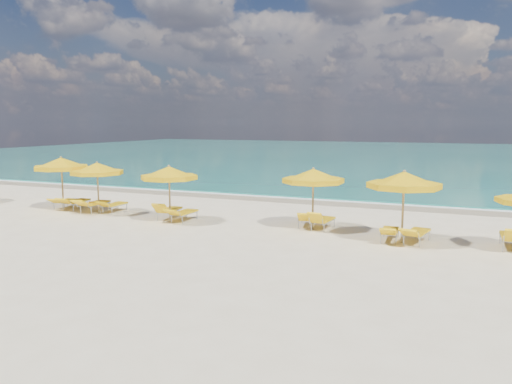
% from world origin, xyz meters
% --- Properties ---
extents(ground_plane, '(120.00, 120.00, 0.00)m').
position_xyz_m(ground_plane, '(0.00, 0.00, 0.00)').
color(ground_plane, beige).
extents(ocean, '(120.00, 80.00, 0.30)m').
position_xyz_m(ocean, '(0.00, 48.00, 0.00)').
color(ocean, '#12695C').
rests_on(ocean, ground).
extents(wet_sand_band, '(120.00, 2.60, 0.01)m').
position_xyz_m(wet_sand_band, '(0.00, 7.40, 0.00)').
color(wet_sand_band, tan).
rests_on(wet_sand_band, ground).
extents(foam_line, '(120.00, 1.20, 0.03)m').
position_xyz_m(foam_line, '(0.00, 8.20, 0.00)').
color(foam_line, white).
rests_on(foam_line, ground).
extents(whitecap_near, '(14.00, 0.36, 0.05)m').
position_xyz_m(whitecap_near, '(-6.00, 17.00, 0.00)').
color(whitecap_near, white).
rests_on(whitecap_near, ground).
extents(whitecap_far, '(18.00, 0.30, 0.05)m').
position_xyz_m(whitecap_far, '(8.00, 24.00, 0.00)').
color(whitecap_far, white).
rests_on(whitecap_far, ground).
extents(umbrella_1, '(3.41, 3.41, 2.60)m').
position_xyz_m(umbrella_1, '(-9.55, 0.11, 2.22)').
color(umbrella_1, '#A68A53').
rests_on(umbrella_1, ground).
extents(umbrella_2, '(2.62, 2.62, 2.43)m').
position_xyz_m(umbrella_2, '(-7.30, -0.02, 2.07)').
color(umbrella_2, '#A68A53').
rests_on(umbrella_2, ground).
extents(umbrella_3, '(3.18, 3.18, 2.43)m').
position_xyz_m(umbrella_3, '(-3.12, -0.50, 2.08)').
color(umbrella_3, '#A68A53').
rests_on(umbrella_3, ground).
extents(umbrella_4, '(3.22, 3.22, 2.47)m').
position_xyz_m(umbrella_4, '(2.87, 0.45, 2.10)').
color(umbrella_4, '#A68A53').
rests_on(umbrella_4, ground).
extents(umbrella_5, '(2.97, 2.97, 2.58)m').
position_xyz_m(umbrella_5, '(6.40, -0.53, 2.20)').
color(umbrella_5, '#A68A53').
rests_on(umbrella_5, ground).
extents(lounger_1_left, '(0.80, 1.76, 0.61)m').
position_xyz_m(lounger_1_left, '(-9.93, 0.57, 0.20)').
color(lounger_1_left, '#A5A8AD').
rests_on(lounger_1_left, ground).
extents(lounger_1_right, '(0.78, 1.96, 0.72)m').
position_xyz_m(lounger_1_right, '(-9.11, 0.47, 0.22)').
color(lounger_1_right, '#A5A8AD').
rests_on(lounger_1_right, ground).
extents(lounger_2_left, '(0.75, 2.09, 0.77)m').
position_xyz_m(lounger_2_left, '(-7.74, 0.18, 0.24)').
color(lounger_2_left, '#A5A8AD').
rests_on(lounger_2_left, ground).
extents(lounger_2_right, '(0.61, 1.77, 0.67)m').
position_xyz_m(lounger_2_right, '(-6.88, 0.57, 0.21)').
color(lounger_2_right, '#A5A8AD').
rests_on(lounger_2_right, ground).
extents(lounger_3_left, '(0.86, 1.93, 0.87)m').
position_xyz_m(lounger_3_left, '(-3.55, 0.10, 0.23)').
color(lounger_3_left, '#A5A8AD').
rests_on(lounger_3_left, ground).
extents(lounger_3_right, '(0.66, 1.88, 0.70)m').
position_xyz_m(lounger_3_right, '(-2.69, -0.11, 0.22)').
color(lounger_3_right, '#A5A8AD').
rests_on(lounger_3_right, ground).
extents(lounger_4_left, '(0.87, 1.76, 0.74)m').
position_xyz_m(lounger_4_left, '(2.47, 0.91, 0.21)').
color(lounger_4_left, '#A5A8AD').
rests_on(lounger_4_left, ground).
extents(lounger_4_right, '(0.75, 1.75, 0.84)m').
position_xyz_m(lounger_4_right, '(3.24, 0.61, 0.22)').
color(lounger_4_right, '#A5A8AD').
rests_on(lounger_4_right, ground).
extents(lounger_5_left, '(0.66, 1.80, 0.68)m').
position_xyz_m(lounger_5_left, '(5.97, -0.37, 0.21)').
color(lounger_5_left, '#A5A8AD').
rests_on(lounger_5_left, ground).
extents(lounger_5_right, '(0.96, 1.98, 0.73)m').
position_xyz_m(lounger_5_right, '(6.88, -0.38, 0.22)').
color(lounger_5_right, '#A5A8AD').
rests_on(lounger_5_right, ground).
extents(lounger_6_left, '(0.69, 1.91, 0.90)m').
position_xyz_m(lounger_6_left, '(9.89, 0.03, 0.24)').
color(lounger_6_left, '#A5A8AD').
rests_on(lounger_6_left, ground).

